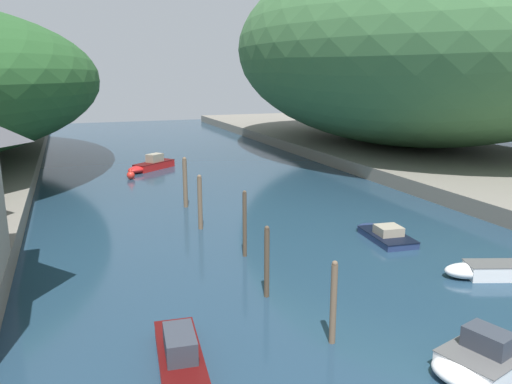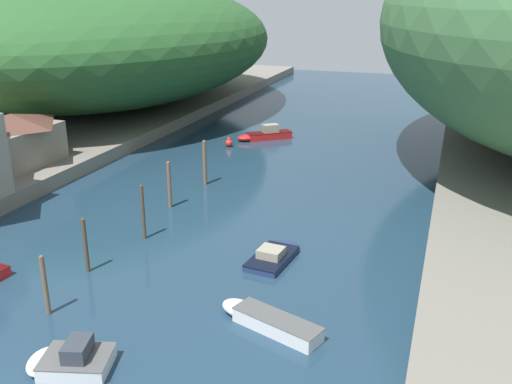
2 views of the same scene
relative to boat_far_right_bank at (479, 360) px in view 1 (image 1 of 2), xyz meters
name	(u,v)px [view 1 (image 1 of 2)]	position (x,y,z in m)	size (l,w,h in m)	color
water_surface	(220,193)	(-0.78, 26.42, -0.42)	(130.00, 130.00, 0.00)	#1E384C
right_bank	(467,166)	(24.15, 26.42, 0.18)	(22.00, 120.00, 1.20)	slate
hillside_right	(407,48)	(25.25, 38.47, 11.77)	(36.83, 51.56, 21.97)	#3D6B3D
boat_far_right_bank	(479,360)	(0.00, 0.00, 0.00)	(3.83, 2.86, 1.32)	white
boat_navy_launch	(383,234)	(4.93, 12.39, -0.14)	(2.36, 4.77, 0.89)	navy
boat_far_upstream	(499,270)	(6.61, 5.61, -0.06)	(5.49, 2.97, 0.71)	white
boat_cabin_cruiser	(183,371)	(-9.00, 2.78, -0.03)	(1.99, 6.37, 1.28)	red
boat_red_skiff	(150,165)	(-4.44, 38.40, 0.06)	(5.40, 4.75, 1.51)	red
mooring_post_nearest	(333,302)	(-3.55, 3.21, 1.14)	(0.23, 0.23, 3.10)	brown
mooring_post_second	(267,262)	(-4.33, 7.53, 1.18)	(0.23, 0.23, 3.18)	#4C3D2D
mooring_post_middle	(245,224)	(-3.59, 12.45, 1.36)	(0.22, 0.22, 3.54)	#4C3D2D
mooring_post_fourth	(200,202)	(-4.59, 17.83, 1.30)	(0.28, 0.28, 3.41)	brown
mooring_post_farthest	(185,182)	(-4.28, 23.25, 1.41)	(0.31, 0.31, 3.63)	brown
channel_buoy_near	(131,175)	(-6.78, 34.55, 0.01)	(0.72, 0.72, 1.08)	red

